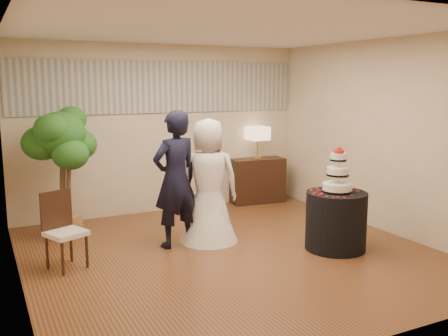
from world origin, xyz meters
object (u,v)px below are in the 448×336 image
bride (208,181)px  side_chair (66,231)px  wedding_cake (338,170)px  cake_table (336,221)px  ficus_tree (62,172)px  table_lamp (257,143)px  groom (175,179)px  console (257,180)px

bride → side_chair: size_ratio=1.86×
wedding_cake → cake_table: bearing=0.0°
ficus_tree → side_chair: (-0.18, -1.31, -0.48)m
table_lamp → ficus_tree: bearing=-170.8°
bride → wedding_cake: bride is taller
bride → wedding_cake: (1.35, -1.07, 0.21)m
groom → cake_table: groom is taller
wedding_cake → console: wedding_cake is taller
ficus_tree → groom: bearing=-41.0°
cake_table → ficus_tree: size_ratio=0.42×
bride → wedding_cake: bearing=156.5°
table_lamp → side_chair: bearing=-153.0°
side_chair → groom: bearing=-15.9°
console → ficus_tree: (-3.50, -0.57, 0.53)m
wedding_cake → side_chair: (-3.29, 0.86, -0.61)m
cake_table → bride: bearing=141.7°
wedding_cake → ficus_tree: size_ratio=0.32×
console → ficus_tree: ficus_tree is taller
groom → wedding_cake: (1.83, -1.06, 0.15)m
groom → side_chair: (-1.46, -0.20, -0.45)m
bride → table_lamp: 2.43m
console → cake_table: bearing=-92.2°
groom → bride: (0.48, 0.01, -0.06)m
table_lamp → side_chair: size_ratio=0.63×
ficus_tree → side_chair: bearing=-98.0°
bride → cake_table: bearing=156.5°
wedding_cake → table_lamp: 2.77m
cake_table → side_chair: 3.40m
wedding_cake → side_chair: size_ratio=0.65×
table_lamp → side_chair: table_lamp is taller
table_lamp → ficus_tree: (-3.50, -0.57, -0.16)m
console → table_lamp: bearing=0.0°
wedding_cake → groom: bearing=149.9°
cake_table → wedding_cake: 0.68m
cake_table → groom: bearing=149.9°
cake_table → side_chair: (-3.29, 0.86, 0.07)m
groom → ficus_tree: (-1.27, 1.11, 0.03)m
console → wedding_cake: bearing=-92.2°
ficus_tree → console: bearing=9.2°
wedding_cake → ficus_tree: bearing=145.1°
cake_table → console: bearing=81.7°
cake_table → wedding_cake: size_ratio=1.32×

